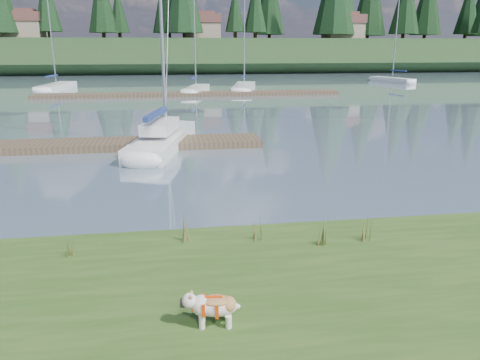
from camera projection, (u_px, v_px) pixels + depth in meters
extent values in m
plane|color=gray|center=(167.00, 96.00, 40.10)|extent=(200.00, 200.00, 0.00)
cube|color=#1F371A|center=(166.00, 56.00, 80.27)|extent=(200.00, 20.00, 5.00)
cylinder|color=silver|center=(202.00, 322.00, 6.53)|extent=(0.09, 0.09, 0.19)
cylinder|color=silver|center=(203.00, 315.00, 6.70)|extent=(0.09, 0.09, 0.19)
cylinder|color=silver|center=(229.00, 322.00, 6.53)|extent=(0.09, 0.09, 0.19)
cylinder|color=silver|center=(229.00, 315.00, 6.71)|extent=(0.09, 0.09, 0.19)
ellipsoid|color=silver|center=(216.00, 306.00, 6.57)|extent=(0.65, 0.38, 0.29)
ellipsoid|color=#B17A42|center=(216.00, 300.00, 6.54)|extent=(0.46, 0.34, 0.10)
ellipsoid|color=silver|center=(189.00, 301.00, 6.53)|extent=(0.24, 0.25, 0.21)
cube|color=black|center=(183.00, 303.00, 6.54)|extent=(0.08, 0.11, 0.08)
cube|color=white|center=(163.00, 142.00, 19.96)|extent=(3.09, 7.20, 0.70)
ellipsoid|color=white|center=(179.00, 128.00, 23.33)|extent=(1.91, 2.20, 0.70)
cube|color=navy|center=(156.00, 114.00, 18.60)|extent=(0.89, 3.16, 0.20)
cube|color=white|center=(160.00, 126.00, 19.38)|extent=(1.65, 2.74, 0.45)
cube|color=#4C3D2C|center=(70.00, 146.00, 19.52)|extent=(16.00, 2.00, 0.30)
cube|color=#4C3D2C|center=(190.00, 94.00, 40.34)|extent=(26.00, 2.20, 0.30)
cube|color=white|center=(57.00, 88.00, 45.86)|extent=(2.53, 7.92, 0.70)
ellipsoid|color=white|center=(69.00, 84.00, 49.60)|extent=(1.90, 2.28, 0.70)
cylinder|color=silver|center=(49.00, 16.00, 44.02)|extent=(0.12, 0.12, 12.16)
cube|color=navy|center=(52.00, 76.00, 44.52)|extent=(0.51, 3.10, 0.20)
cube|color=white|center=(196.00, 90.00, 42.88)|extent=(3.00, 6.60, 0.70)
ellipsoid|color=white|center=(202.00, 87.00, 45.96)|extent=(1.79, 2.05, 0.70)
cylinder|color=silver|center=(194.00, 26.00, 41.32)|extent=(0.12, 0.12, 10.13)
cube|color=navy|center=(194.00, 78.00, 41.71)|extent=(0.82, 2.53, 0.20)
cube|color=white|center=(244.00, 88.00, 45.23)|extent=(3.51, 8.18, 0.70)
ellipsoid|color=white|center=(247.00, 85.00, 49.05)|extent=(2.17, 2.50, 0.70)
cylinder|color=silver|center=(244.00, 15.00, 43.38)|extent=(0.12, 0.12, 12.26)
cube|color=navy|center=(244.00, 76.00, 43.86)|extent=(0.89, 3.14, 0.20)
cube|color=white|center=(392.00, 81.00, 55.07)|extent=(3.13, 6.30, 0.70)
ellipsoid|color=white|center=(374.00, 79.00, 57.74)|extent=(1.77, 2.00, 0.70)
cylinder|color=silver|center=(396.00, 35.00, 53.65)|extent=(0.12, 0.12, 9.18)
cube|color=navy|center=(398.00, 71.00, 54.02)|extent=(0.90, 2.40, 0.20)
cone|color=#475B23|center=(183.00, 227.00, 9.40)|extent=(0.03, 0.03, 0.61)
cone|color=brown|center=(188.00, 231.00, 9.36)|extent=(0.03, 0.03, 0.49)
cone|color=#475B23|center=(186.00, 225.00, 9.43)|extent=(0.03, 0.03, 0.67)
cone|color=brown|center=(190.00, 231.00, 9.41)|extent=(0.03, 0.03, 0.43)
cone|color=#475B23|center=(184.00, 230.00, 9.33)|extent=(0.03, 0.03, 0.55)
cone|color=#475B23|center=(254.00, 228.00, 9.46)|extent=(0.03, 0.03, 0.51)
cone|color=brown|center=(260.00, 232.00, 9.42)|extent=(0.03, 0.03, 0.41)
cone|color=#475B23|center=(256.00, 226.00, 9.49)|extent=(0.03, 0.03, 0.57)
cone|color=brown|center=(261.00, 232.00, 9.47)|extent=(0.03, 0.03, 0.36)
cone|color=#475B23|center=(256.00, 231.00, 9.39)|extent=(0.03, 0.03, 0.46)
cone|color=#475B23|center=(322.00, 231.00, 9.23)|extent=(0.03, 0.03, 0.60)
cone|color=brown|center=(328.00, 234.00, 9.20)|extent=(0.03, 0.03, 0.48)
cone|color=#475B23|center=(324.00, 228.00, 9.26)|extent=(0.03, 0.03, 0.66)
cone|color=brown|center=(329.00, 235.00, 9.25)|extent=(0.03, 0.03, 0.42)
cone|color=#475B23|center=(324.00, 233.00, 9.17)|extent=(0.03, 0.03, 0.54)
cone|color=#475B23|center=(66.00, 246.00, 8.75)|extent=(0.03, 0.03, 0.41)
cone|color=brown|center=(72.00, 249.00, 8.71)|extent=(0.03, 0.03, 0.33)
cone|color=#475B23|center=(70.00, 244.00, 8.79)|extent=(0.03, 0.03, 0.45)
cone|color=brown|center=(74.00, 249.00, 8.76)|extent=(0.03, 0.03, 0.29)
cone|color=#475B23|center=(67.00, 248.00, 8.69)|extent=(0.03, 0.03, 0.37)
cone|color=#475B23|center=(318.00, 236.00, 9.25)|extent=(0.03, 0.03, 0.38)
cone|color=brown|center=(325.00, 239.00, 9.21)|extent=(0.03, 0.03, 0.30)
cone|color=#475B23|center=(321.00, 234.00, 9.28)|extent=(0.03, 0.03, 0.42)
cone|color=brown|center=(326.00, 239.00, 9.26)|extent=(0.03, 0.03, 0.26)
cone|color=#475B23|center=(321.00, 238.00, 9.18)|extent=(0.03, 0.03, 0.34)
cone|color=#475B23|center=(362.00, 227.00, 9.48)|extent=(0.03, 0.03, 0.54)
cone|color=brown|center=(369.00, 231.00, 9.45)|extent=(0.03, 0.03, 0.43)
cone|color=#475B23|center=(365.00, 225.00, 9.51)|extent=(0.03, 0.03, 0.60)
cone|color=brown|center=(369.00, 231.00, 9.50)|extent=(0.03, 0.03, 0.38)
cone|color=#475B23|center=(365.00, 230.00, 9.42)|extent=(0.03, 0.03, 0.49)
cube|color=#33281C|center=(168.00, 243.00, 10.05)|extent=(60.00, 0.50, 0.14)
cylinder|color=#382619|center=(104.00, 35.00, 76.94)|extent=(0.60, 0.60, 1.80)
cylinder|color=#382619|center=(184.00, 34.00, 73.11)|extent=(0.60, 0.60, 1.80)
cylinder|color=#382619|center=(255.00, 35.00, 78.63)|extent=(0.60, 0.60, 1.80)
cone|color=black|center=(255.00, 4.00, 77.26)|extent=(3.96, 3.96, 9.00)
cylinder|color=#382619|center=(333.00, 35.00, 78.60)|extent=(0.60, 0.60, 1.80)
cylinder|color=#382619|center=(403.00, 36.00, 83.46)|extent=(0.60, 0.60, 1.80)
cube|color=gray|center=(23.00, 31.00, 73.17)|extent=(6.00, 5.00, 2.80)
cube|color=brown|center=(21.00, 17.00, 72.59)|extent=(6.30, 5.30, 1.40)
cube|color=brown|center=(21.00, 11.00, 72.37)|extent=(4.20, 3.60, 0.70)
cube|color=gray|center=(201.00, 32.00, 78.15)|extent=(6.00, 5.00, 2.80)
cube|color=brown|center=(201.00, 19.00, 77.57)|extent=(6.30, 5.30, 1.40)
cube|color=brown|center=(201.00, 14.00, 77.35)|extent=(4.20, 3.60, 0.70)
cube|color=gray|center=(343.00, 32.00, 79.70)|extent=(6.00, 5.00, 2.80)
cube|color=brown|center=(343.00, 19.00, 79.12)|extent=(6.30, 5.30, 1.40)
cube|color=brown|center=(344.00, 14.00, 78.90)|extent=(4.20, 3.60, 0.70)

